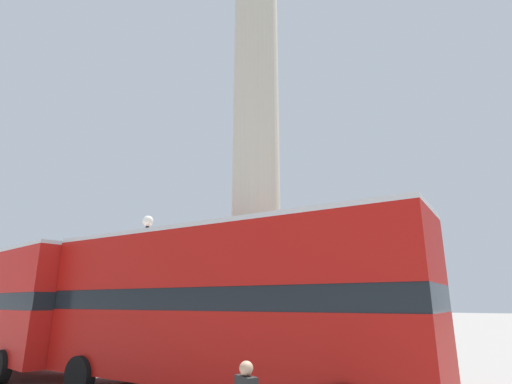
{
  "coord_description": "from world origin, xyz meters",
  "views": [
    {
      "loc": [
        8.84,
        -11.47,
        2.43
      ],
      "look_at": [
        0.0,
        0.0,
        6.45
      ],
      "focal_mm": 28.0,
      "sensor_mm": 36.0,
      "label": 1
    }
  ],
  "objects": [
    {
      "name": "ground_plane",
      "position": [
        0.0,
        0.0,
        0.0
      ],
      "size": [
        200.0,
        200.0,
        0.0
      ],
      "primitive_type": "plane",
      "color": "gray"
    },
    {
      "name": "monument_column",
      "position": [
        0.0,
        0.0,
        6.68
      ],
      "size": [
        6.06,
        6.06,
        20.75
      ],
      "color": "#BCB29E",
      "rests_on": "ground_plane"
    },
    {
      "name": "bus_a",
      "position": [
        -9.41,
        -4.19,
        2.4
      ],
      "size": [
        11.15,
        3.35,
        4.34
      ],
      "rotation": [
        0.0,
        0.0,
        -0.06
      ],
      "color": "red",
      "rests_on": "ground_plane"
    },
    {
      "name": "bus_b",
      "position": [
        1.37,
        -3.36,
        2.43
      ],
      "size": [
        11.09,
        3.65,
        4.4
      ],
      "rotation": [
        0.0,
        0.0,
        0.1
      ],
      "color": "#B7140F",
      "rests_on": "ground_plane"
    },
    {
      "name": "street_lamp",
      "position": [
        -3.97,
        -1.84,
        3.26
      ],
      "size": [
        0.43,
        0.43,
        5.74
      ],
      "color": "black",
      "rests_on": "ground_plane"
    }
  ]
}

